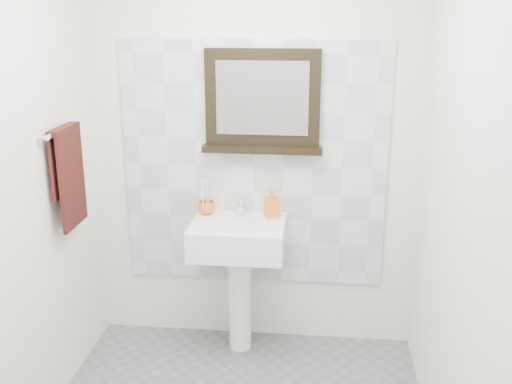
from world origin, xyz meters
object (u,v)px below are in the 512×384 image
pedestal_sink (239,251)px  hand_towel (68,169)px  framed_mirror (263,104)px  toothbrush_cup (206,208)px  soap_dispenser (272,203)px

pedestal_sink → hand_towel: size_ratio=1.75×
framed_mirror → toothbrush_cup: bearing=-170.3°
toothbrush_cup → framed_mirror: size_ratio=0.14×
soap_dispenser → framed_mirror: size_ratio=0.24×
toothbrush_cup → framed_mirror: 0.72m
soap_dispenser → toothbrush_cup: bearing=156.7°
hand_towel → framed_mirror: bearing=27.1°
soap_dispenser → framed_mirror: 0.60m
pedestal_sink → hand_towel: (-0.87, -0.32, 0.57)m
pedestal_sink → toothbrush_cup: pedestal_sink is taller
pedestal_sink → hand_towel: hand_towel is taller
pedestal_sink → framed_mirror: 0.89m
toothbrush_cup → hand_towel: (-0.66, -0.45, 0.35)m
toothbrush_cup → framed_mirror: framed_mirror is taller
hand_towel → soap_dispenser: bearing=22.5°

